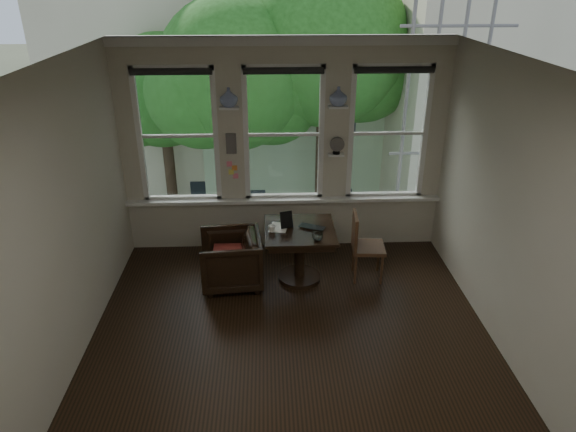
{
  "coord_description": "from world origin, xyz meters",
  "views": [
    {
      "loc": [
        -0.24,
        -4.64,
        3.7
      ],
      "look_at": [
        0.0,
        0.9,
        1.08
      ],
      "focal_mm": 32.0,
      "sensor_mm": 36.0,
      "label": 1
    }
  ],
  "objects_px": {
    "side_chair_right": "(368,247)",
    "mug": "(272,229)",
    "armchair_left": "(231,260)",
    "table": "(300,254)",
    "laptop": "(311,229)"
  },
  "relations": [
    {
      "from": "armchair_left",
      "to": "side_chair_right",
      "type": "distance_m",
      "value": 1.81
    },
    {
      "from": "table",
      "to": "armchair_left",
      "type": "bearing_deg",
      "value": -175.64
    },
    {
      "from": "armchair_left",
      "to": "mug",
      "type": "xyz_separation_m",
      "value": [
        0.54,
        0.01,
        0.44
      ]
    },
    {
      "from": "side_chair_right",
      "to": "mug",
      "type": "distance_m",
      "value": 1.31
    },
    {
      "from": "armchair_left",
      "to": "side_chair_right",
      "type": "relative_size",
      "value": 0.85
    },
    {
      "from": "laptop",
      "to": "mug",
      "type": "height_order",
      "value": "mug"
    },
    {
      "from": "side_chair_right",
      "to": "mug",
      "type": "bearing_deg",
      "value": 97.51
    },
    {
      "from": "table",
      "to": "armchair_left",
      "type": "relative_size",
      "value": 1.15
    },
    {
      "from": "table",
      "to": "armchair_left",
      "type": "xyz_separation_m",
      "value": [
        -0.9,
        -0.07,
        -0.02
      ]
    },
    {
      "from": "mug",
      "to": "table",
      "type": "bearing_deg",
      "value": 9.78
    },
    {
      "from": "armchair_left",
      "to": "laptop",
      "type": "xyz_separation_m",
      "value": [
        1.04,
        0.04,
        0.41
      ]
    },
    {
      "from": "armchair_left",
      "to": "table",
      "type": "bearing_deg",
      "value": 89.16
    },
    {
      "from": "armchair_left",
      "to": "mug",
      "type": "relative_size",
      "value": 8.36
    },
    {
      "from": "table",
      "to": "mug",
      "type": "relative_size",
      "value": 9.6
    },
    {
      "from": "armchair_left",
      "to": "laptop",
      "type": "distance_m",
      "value": 1.11
    }
  ]
}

